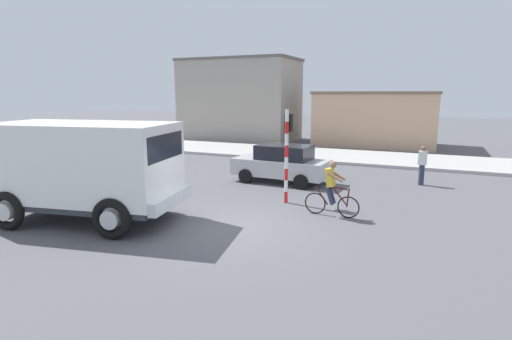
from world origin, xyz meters
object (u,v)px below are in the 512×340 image
object	(u,v)px
truck_foreground	(85,165)
car_red_near	(282,163)
pedestrian_near_kerb	(422,165)
cyclist	(332,189)
traffic_light_pole	(287,143)

from	to	relation	value
truck_foreground	car_red_near	bearing A→B (deg)	64.73
car_red_near	pedestrian_near_kerb	size ratio (longest dim) A/B	2.52
truck_foreground	cyclist	bearing A→B (deg)	27.53
traffic_light_pole	car_red_near	distance (m)	3.43
cyclist	car_red_near	xyz separation A→B (m)	(-3.06, 3.86, -0.05)
car_red_near	truck_foreground	bearing A→B (deg)	-115.27
traffic_light_pole	truck_foreground	bearing A→B (deg)	-137.38
traffic_light_pole	car_red_near	size ratio (longest dim) A/B	0.78
car_red_near	pedestrian_near_kerb	world-z (taller)	pedestrian_near_kerb
pedestrian_near_kerb	traffic_light_pole	bearing A→B (deg)	-131.12
car_red_near	traffic_light_pole	bearing A→B (deg)	-66.41
truck_foreground	pedestrian_near_kerb	xyz separation A→B (m)	(8.87, 9.11, -0.82)
truck_foreground	traffic_light_pole	distance (m)	6.39
traffic_light_pole	pedestrian_near_kerb	distance (m)	6.47
cyclist	traffic_light_pole	distance (m)	2.35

